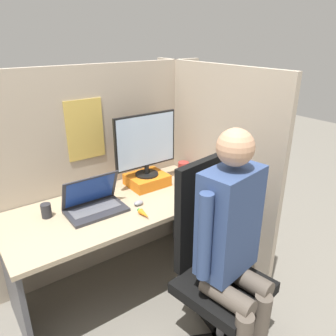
# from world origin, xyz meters

# --- Properties ---
(ground_plane) EXTENTS (12.00, 12.00, 0.00)m
(ground_plane) POSITION_xyz_m (0.00, 0.00, 0.00)
(ground_plane) COLOR slate
(cubicle_panel_back) EXTENTS (1.99, 0.05, 1.58)m
(cubicle_panel_back) POSITION_xyz_m (-0.00, 0.71, 0.79)
(cubicle_panel_back) COLOR tan
(cubicle_panel_back) RESTS_ON ground
(cubicle_panel_right) EXTENTS (0.04, 1.32, 1.58)m
(cubicle_panel_right) POSITION_xyz_m (0.77, 0.27, 0.79)
(cubicle_panel_right) COLOR tan
(cubicle_panel_right) RESTS_ON ground
(desk) EXTENTS (1.49, 0.69, 0.70)m
(desk) POSITION_xyz_m (0.00, 0.34, 0.53)
(desk) COLOR tan
(desk) RESTS_ON ground
(paper_box) EXTENTS (0.29, 0.25, 0.08)m
(paper_box) POSITION_xyz_m (0.33, 0.48, 0.74)
(paper_box) COLOR orange
(paper_box) RESTS_ON desk
(monitor) EXTENTS (0.50, 0.17, 0.46)m
(monitor) POSITION_xyz_m (0.33, 0.49, 1.03)
(monitor) COLOR black
(monitor) RESTS_ON paper_box
(laptop) EXTENTS (0.37, 0.24, 0.24)m
(laptop) POSITION_xyz_m (-0.15, 0.35, 0.75)
(laptop) COLOR #2D2D33
(laptop) RESTS_ON desk
(mouse) EXTENTS (0.07, 0.04, 0.03)m
(mouse) POSITION_xyz_m (0.11, 0.25, 0.72)
(mouse) COLOR gray
(mouse) RESTS_ON desk
(stapler) EXTENTS (0.04, 0.16, 0.06)m
(stapler) POSITION_xyz_m (0.68, 0.27, 0.73)
(stapler) COLOR #A31919
(stapler) RESTS_ON desk
(carrot_toy) EXTENTS (0.04, 0.12, 0.04)m
(carrot_toy) POSITION_xyz_m (0.06, 0.10, 0.72)
(carrot_toy) COLOR orange
(carrot_toy) RESTS_ON desk
(office_chair) EXTENTS (0.54, 0.58, 1.11)m
(office_chair) POSITION_xyz_m (0.29, -0.30, 0.54)
(office_chair) COLOR black
(office_chair) RESTS_ON ground
(person) EXTENTS (0.47, 0.44, 1.36)m
(person) POSITION_xyz_m (0.26, -0.46, 0.78)
(person) COLOR brown
(person) RESTS_ON ground
(coffee_mug) EXTENTS (0.09, 0.09, 0.10)m
(coffee_mug) POSITION_xyz_m (0.69, 0.49, 0.75)
(coffee_mug) COLOR #A3332D
(coffee_mug) RESTS_ON desk
(pen_cup) EXTENTS (0.06, 0.06, 0.09)m
(pen_cup) POSITION_xyz_m (-0.43, 0.46, 0.75)
(pen_cup) COLOR #28282D
(pen_cup) RESTS_ON desk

